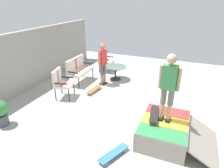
# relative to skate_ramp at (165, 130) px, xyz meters

# --- Properties ---
(ground_plane) EXTENTS (12.00, 12.00, 0.10)m
(ground_plane) POSITION_rel_skate_ramp_xyz_m (0.95, 1.33, -0.31)
(ground_plane) COLOR #A8A8A3
(back_wall_cinderblock) EXTENTS (9.00, 0.20, 2.14)m
(back_wall_cinderblock) POSITION_rel_skate_ramp_xyz_m (0.95, 5.33, 0.82)
(back_wall_cinderblock) COLOR #9E998E
(back_wall_cinderblock) RESTS_ON ground_plane
(skate_ramp) EXTENTS (1.47, 1.78, 0.51)m
(skate_ramp) POSITION_rel_skate_ramp_xyz_m (0.00, 0.00, 0.00)
(skate_ramp) COLOR gray
(skate_ramp) RESTS_ON ground_plane
(patio_bench) EXTENTS (1.26, 0.56, 1.02)m
(patio_bench) POSITION_rel_skate_ramp_xyz_m (2.32, 3.84, 0.36)
(patio_bench) COLOR black
(patio_bench) RESTS_ON ground_plane
(patio_chair_near_house) EXTENTS (0.63, 0.57, 1.02)m
(patio_chair_near_house) POSITION_rel_skate_ramp_xyz_m (3.93, 3.42, 0.36)
(patio_chair_near_house) COLOR black
(patio_chair_near_house) RESTS_ON ground_plane
(patio_chair_by_wall) EXTENTS (0.74, 0.69, 1.02)m
(patio_chair_by_wall) POSITION_rel_skate_ramp_xyz_m (0.91, 3.67, 0.36)
(patio_chair_by_wall) COLOR black
(patio_chair_by_wall) RESTS_ON ground_plane
(patio_table) EXTENTS (0.90, 0.90, 0.57)m
(patio_table) POSITION_rel_skate_ramp_xyz_m (3.17, 2.55, 0.15)
(patio_table) COLOR black
(patio_table) RESTS_ON ground_plane
(person_watching) EXTENTS (0.47, 0.30, 1.64)m
(person_watching) POSITION_rel_skate_ramp_xyz_m (2.50, 2.82, 0.70)
(person_watching) COLOR black
(person_watching) RESTS_ON ground_plane
(person_skater) EXTENTS (0.26, 0.48, 1.63)m
(person_skater) POSITION_rel_skate_ramp_xyz_m (0.06, 0.05, 1.20)
(person_skater) COLOR black
(person_skater) RESTS_ON skate_ramp
(skateboard_by_bench) EXTENTS (0.82, 0.29, 0.10)m
(skateboard_by_bench) POSITION_rel_skate_ramp_xyz_m (1.72, 2.83, -0.17)
(skateboard_by_bench) COLOR brown
(skateboard_by_bench) RESTS_ON ground_plane
(skateboard_spare) EXTENTS (0.81, 0.50, 0.10)m
(skateboard_spare) POSITION_rel_skate_ramp_xyz_m (-1.03, 0.93, -0.17)
(skateboard_spare) COLOR #3372B2
(skateboard_spare) RESTS_ON ground_plane
(skateboard_on_ramp) EXTENTS (0.82, 0.31, 0.10)m
(skateboard_on_ramp) POSITION_rel_skate_ramp_xyz_m (0.08, 0.31, 0.34)
(skateboard_on_ramp) COLOR black
(skateboard_on_ramp) RESTS_ON skate_ramp
(potted_plant) EXTENTS (0.44, 0.44, 0.92)m
(potted_plant) POSITION_rel_skate_ramp_xyz_m (-1.10, 4.19, 0.21)
(potted_plant) COLOR #515156
(potted_plant) RESTS_ON ground_plane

